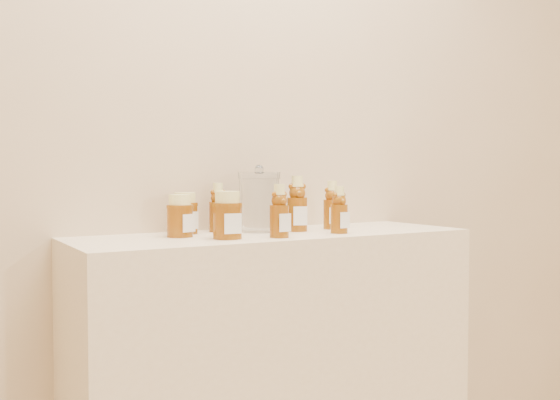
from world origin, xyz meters
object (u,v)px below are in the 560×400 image
bear_bottle_back_left (218,204)px  honey_jar_left (180,216)px  bear_bottle_front_left (279,207)px  glass_canister (259,199)px  display_table (276,382)px

bear_bottle_back_left → honey_jar_left: (-0.16, -0.09, -0.03)m
bear_bottle_back_left → bear_bottle_front_left: 0.26m
honey_jar_left → bear_bottle_front_left: bearing=-54.6°
bear_bottle_back_left → honey_jar_left: bear_bottle_back_left is taller
bear_bottle_back_left → glass_canister: glass_canister is taller
honey_jar_left → glass_canister: glass_canister is taller
bear_bottle_back_left → honey_jar_left: 0.19m
bear_bottle_front_left → glass_canister: (0.04, 0.18, 0.02)m
bear_bottle_front_left → glass_canister: glass_canister is taller
display_table → glass_canister: glass_canister is taller
display_table → honey_jar_left: honey_jar_left is taller
honey_jar_left → display_table: bearing=-28.8°
display_table → honey_jar_left: bearing=172.0°
display_table → bear_bottle_front_left: (-0.06, -0.11, 0.53)m
glass_canister → bear_bottle_front_left: bearing=-101.6°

